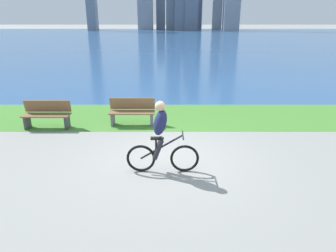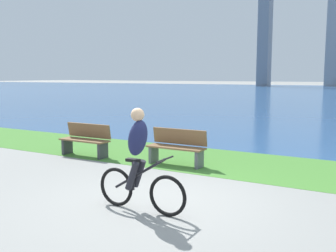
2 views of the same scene
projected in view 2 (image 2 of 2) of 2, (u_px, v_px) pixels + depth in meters
The scene contains 5 objects.
ground_plane at pixel (165, 202), 6.82m from camera, with size 300.00×300.00×0.00m, color gray.
grass_strip_bayside at pixel (234, 163), 9.86m from camera, with size 120.00×3.08×0.01m, color #478433.
cyclist_lead at pixel (139, 161), 6.29m from camera, with size 1.68×0.52×1.71m.
bench_near_path at pixel (177, 147), 9.65m from camera, with size 1.50×0.47×0.90m.
bench_far_along_path at pixel (86, 140), 10.72m from camera, with size 1.50×0.47×0.90m.
Camera 2 is at (3.30, -5.70, 2.22)m, focal length 41.14 mm.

